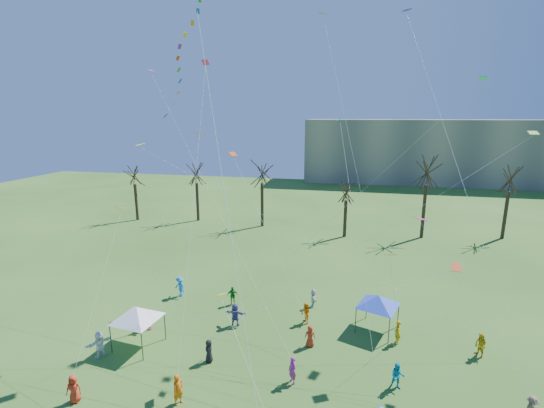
% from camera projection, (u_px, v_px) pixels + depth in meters
% --- Properties ---
extents(distant_building, '(60.00, 14.00, 15.00)m').
position_uv_depth(distant_building, '(432.00, 151.00, 90.98)').
color(distant_building, gray).
rests_on(distant_building, ground).
extents(bare_tree_row, '(67.96, 9.07, 11.17)m').
position_uv_depth(bare_tree_row, '(368.00, 183.00, 50.76)').
color(bare_tree_row, black).
rests_on(bare_tree_row, ground).
extents(big_box_kite, '(3.88, 5.09, 23.28)m').
position_uv_depth(big_box_kite, '(188.00, 55.00, 20.85)').
color(big_box_kite, '#D6410F').
rests_on(big_box_kite, ground).
extents(canopy_tent_white, '(3.92, 3.92, 2.96)m').
position_uv_depth(canopy_tent_white, '(137.00, 313.00, 26.24)').
color(canopy_tent_white, '#3F3F44').
rests_on(canopy_tent_white, ground).
extents(canopy_tent_blue, '(3.57, 3.57, 2.86)m').
position_uv_depth(canopy_tent_blue, '(378.00, 301.00, 28.24)').
color(canopy_tent_blue, '#3F3F44').
rests_on(canopy_tent_blue, ground).
extents(festival_crowd, '(27.15, 15.37, 1.85)m').
position_uv_depth(festival_crowd, '(271.00, 341.00, 25.85)').
color(festival_crowd, red).
rests_on(festival_crowd, ground).
extents(small_kites_aloft, '(31.26, 17.31, 33.47)m').
position_uv_depth(small_kites_aloft, '(308.00, 158.00, 26.54)').
color(small_kites_aloft, orange).
rests_on(small_kites_aloft, ground).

